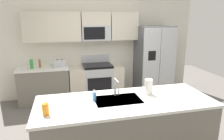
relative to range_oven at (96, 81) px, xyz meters
The scene contains 13 objects.
ground_plane 1.86m from the range_oven, 84.64° to the right, with size 9.00×9.00×0.00m, color #66605B.
kitchen_wall_unit 1.07m from the range_oven, 84.63° to the left, with size 5.20×0.43×2.60m.
back_counter 1.29m from the range_oven, behind, with size 1.21×0.63×0.90m.
range_oven is the anchor object (origin of this frame).
refrigerator 1.64m from the range_oven, ahead, with size 0.90×0.76×1.85m.
island_counter 2.39m from the range_oven, 89.04° to the right, with size 2.59×1.00×0.90m.
toaster 1.05m from the range_oven, behind, with size 0.28×0.16×0.18m.
pepper_mill 1.47m from the range_oven, behind, with size 0.05×0.05×0.19m, color brown.
bottle_green 1.64m from the range_oven, behind, with size 0.07×0.07×0.22m, color green.
sink_faucet 2.29m from the range_oven, 91.40° to the right, with size 0.08×0.21×0.28m.
drink_cup_orange 2.86m from the range_oven, 112.18° to the right, with size 0.08×0.08×0.27m.
soap_dispenser 2.40m from the range_oven, 99.97° to the right, with size 0.06×0.06×0.17m.
paper_towel_roll 2.36m from the range_oven, 78.17° to the right, with size 0.12×0.12×0.24m, color white.
Camera 1 is at (-0.98, -3.26, 2.09)m, focal length 32.88 mm.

